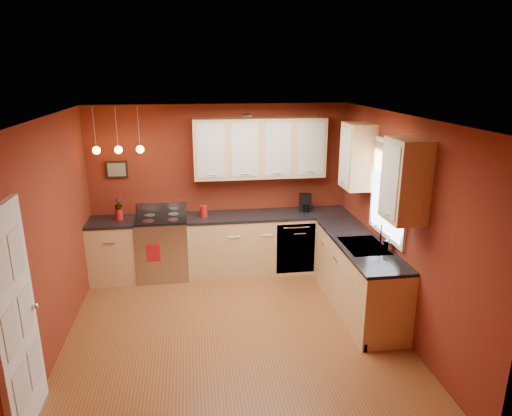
{
  "coord_description": "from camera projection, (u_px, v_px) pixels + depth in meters",
  "views": [
    {
      "loc": [
        -0.43,
        -4.87,
        3.08
      ],
      "look_at": [
        0.41,
        1.0,
        1.28
      ],
      "focal_mm": 32.0,
      "sensor_mm": 36.0,
      "label": 1
    }
  ],
  "objects": [
    {
      "name": "wall_right",
      "position": [
        399.0,
        225.0,
        5.46
      ],
      "size": [
        0.02,
        4.2,
        2.6
      ],
      "primitive_type": "cube",
      "color": "maroon",
      "rests_on": "floor"
    },
    {
      "name": "wall_front",
      "position": [
        261.0,
        335.0,
        3.2
      ],
      "size": [
        4.0,
        0.02,
        2.6
      ],
      "primitive_type": "cube",
      "color": "maroon",
      "rests_on": "floor"
    },
    {
      "name": "wall_picture",
      "position": [
        117.0,
        170.0,
        6.84
      ],
      "size": [
        0.32,
        0.03,
        0.26
      ],
      "primitive_type": "cube",
      "color": "black",
      "rests_on": "wall_back"
    },
    {
      "name": "base_cabinets_back_right",
      "position": [
        269.0,
        243.0,
        7.24
      ],
      "size": [
        2.54,
        0.6,
        0.9
      ],
      "primitive_type": "cube",
      "color": "tan",
      "rests_on": "floor"
    },
    {
      "name": "flowers",
      "position": [
        118.0,
        204.0,
        6.74
      ],
      "size": [
        0.14,
        0.14,
        0.19
      ],
      "primitive_type": "imported",
      "rotation": [
        0.0,
        0.0,
        -0.4
      ],
      "color": "#AC1216",
      "rests_on": "red_vase"
    },
    {
      "name": "gas_range",
      "position": [
        163.0,
        247.0,
        7.0
      ],
      "size": [
        0.76,
        0.64,
        1.11
      ],
      "color": "#AEAEB2",
      "rests_on": "floor"
    },
    {
      "name": "soap_pump",
      "position": [
        389.0,
        243.0,
        5.61
      ],
      "size": [
        0.11,
        0.11,
        0.2
      ],
      "primitive_type": "imported",
      "rotation": [
        0.0,
        0.0,
        0.28
      ],
      "color": "silver",
      "rests_on": "counter_right"
    },
    {
      "name": "counter_back_right",
      "position": [
        269.0,
        215.0,
        7.1
      ],
      "size": [
        2.54,
        0.62,
        0.04
      ],
      "primitive_type": "cube",
      "color": "black",
      "rests_on": "base_cabinets_back_right"
    },
    {
      "name": "base_cabinets_right",
      "position": [
        357.0,
        276.0,
        6.09
      ],
      "size": [
        0.6,
        2.1,
        0.9
      ],
      "primitive_type": "cube",
      "color": "tan",
      "rests_on": "floor"
    },
    {
      "name": "counter_back_left",
      "position": [
        111.0,
        222.0,
        6.78
      ],
      "size": [
        0.7,
        0.62,
        0.04
      ],
      "primitive_type": "cube",
      "color": "black",
      "rests_on": "base_cabinets_back_left"
    },
    {
      "name": "door_left_wall",
      "position": [
        15.0,
        323.0,
        3.86
      ],
      "size": [
        0.12,
        0.82,
        2.05
      ],
      "color": "white",
      "rests_on": "floor"
    },
    {
      "name": "red_vase",
      "position": [
        119.0,
        214.0,
        6.78
      ],
      "size": [
        0.1,
        0.1,
        0.17
      ],
      "primitive_type": "cylinder",
      "color": "#AC1216",
      "rests_on": "counter_back_left"
    },
    {
      "name": "pendant_lights",
      "position": [
        118.0,
        149.0,
        6.44
      ],
      "size": [
        0.71,
        0.11,
        0.66
      ],
      "color": "#94959A",
      "rests_on": "ceiling"
    },
    {
      "name": "floor",
      "position": [
        234.0,
        333.0,
        5.56
      ],
      "size": [
        4.2,
        4.2,
        0.0
      ],
      "primitive_type": "plane",
      "color": "brown",
      "rests_on": "ground"
    },
    {
      "name": "ceiling",
      "position": [
        231.0,
        118.0,
        4.81
      ],
      "size": [
        4.0,
        4.2,
        0.02
      ],
      "primitive_type": "cube",
      "color": "beige",
      "rests_on": "wall_back"
    },
    {
      "name": "dishwasher_front",
      "position": [
        296.0,
        249.0,
        7.01
      ],
      "size": [
        0.6,
        0.02,
        0.8
      ],
      "primitive_type": "cube",
      "color": "#AEAEB2",
      "rests_on": "base_cabinets_back_right"
    },
    {
      "name": "wall_left",
      "position": [
        48.0,
        242.0,
        4.91
      ],
      "size": [
        0.02,
        4.2,
        2.6
      ],
      "primitive_type": "cube",
      "color": "maroon",
      "rests_on": "floor"
    },
    {
      "name": "wall_back",
      "position": [
        220.0,
        188.0,
        7.17
      ],
      "size": [
        4.0,
        0.02,
        2.6
      ],
      "primitive_type": "cube",
      "color": "maroon",
      "rests_on": "floor"
    },
    {
      "name": "window",
      "position": [
        389.0,
        188.0,
        5.62
      ],
      "size": [
        0.06,
        1.02,
        1.22
      ],
      "color": "white",
      "rests_on": "wall_right"
    },
    {
      "name": "coffee_maker",
      "position": [
        305.0,
        203.0,
        7.2
      ],
      "size": [
        0.21,
        0.21,
        0.27
      ],
      "rotation": [
        0.0,
        0.0,
        -0.2
      ],
      "color": "black",
      "rests_on": "counter_back_right"
    },
    {
      "name": "upper_cabinets_back",
      "position": [
        260.0,
        148.0,
        6.9
      ],
      "size": [
        2.0,
        0.35,
        0.9
      ],
      "primitive_type": "cube",
      "color": "tan",
      "rests_on": "wall_back"
    },
    {
      "name": "upper_cabinets_right",
      "position": [
        379.0,
        167.0,
        5.55
      ],
      "size": [
        0.35,
        1.95,
        0.9
      ],
      "primitive_type": "cube",
      "color": "tan",
      "rests_on": "wall_right"
    },
    {
      "name": "base_cabinets_back_left",
      "position": [
        114.0,
        251.0,
        6.91
      ],
      "size": [
        0.7,
        0.6,
        0.9
      ],
      "primitive_type": "cube",
      "color": "tan",
      "rests_on": "floor"
    },
    {
      "name": "counter_right",
      "position": [
        360.0,
        243.0,
        5.95
      ],
      "size": [
        0.62,
        2.1,
        0.04
      ],
      "primitive_type": "cube",
      "color": "black",
      "rests_on": "base_cabinets_right"
    },
    {
      "name": "sink",
      "position": [
        364.0,
        247.0,
        5.81
      ],
      "size": [
        0.5,
        0.7,
        0.33
      ],
      "color": "#94959A",
      "rests_on": "counter_right"
    },
    {
      "name": "red_canister",
      "position": [
        204.0,
        211.0,
        6.91
      ],
      "size": [
        0.12,
        0.12,
        0.18
      ],
      "color": "#AC1216",
      "rests_on": "counter_back_right"
    },
    {
      "name": "dish_towel",
      "position": [
        153.0,
        253.0,
        6.66
      ],
      "size": [
        0.2,
        0.01,
        0.27
      ],
      "primitive_type": "cube",
      "color": "#AC1216",
      "rests_on": "gas_range"
    }
  ]
}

